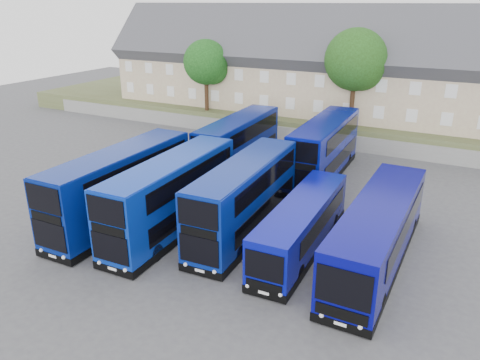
# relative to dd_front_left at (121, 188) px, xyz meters

# --- Properties ---
(ground) EXTENTS (120.00, 120.00, 0.00)m
(ground) POSITION_rel_dd_front_left_xyz_m (6.39, -1.99, -2.30)
(ground) COLOR #49494F
(ground) RESTS_ON ground
(retaining_wall) EXTENTS (70.00, 0.40, 1.50)m
(retaining_wall) POSITION_rel_dd_front_left_xyz_m (6.39, 22.01, -1.55)
(retaining_wall) COLOR slate
(retaining_wall) RESTS_ON ground
(earth_bank) EXTENTS (80.00, 20.00, 2.00)m
(earth_bank) POSITION_rel_dd_front_left_xyz_m (6.39, 32.01, -1.30)
(earth_bank) COLOR #505530
(earth_bank) RESTS_ON ground
(terrace_row) EXTENTS (48.00, 10.40, 11.20)m
(terrace_row) POSITION_rel_dd_front_left_xyz_m (3.39, 28.01, 4.30)
(terrace_row) COLOR tan
(terrace_row) RESTS_ON earth_bank
(dd_front_left) EXTENTS (2.79, 11.80, 4.68)m
(dd_front_left) POSITION_rel_dd_front_left_xyz_m (0.00, 0.00, 0.00)
(dd_front_left) COLOR navy
(dd_front_left) RESTS_ON ground
(dd_front_mid) EXTENTS (2.96, 11.55, 4.56)m
(dd_front_mid) POSITION_rel_dd_front_left_xyz_m (3.65, 0.36, -0.06)
(dd_front_mid) COLOR #092CA6
(dd_front_mid) RESTS_ON ground
(dd_front_right) EXTENTS (3.10, 11.39, 4.48)m
(dd_front_right) POSITION_rel_dd_front_left_xyz_m (7.68, 2.20, -0.10)
(dd_front_right) COLOR navy
(dd_front_right) RESTS_ON ground
(dd_rear_left) EXTENTS (2.94, 11.32, 4.47)m
(dd_rear_left) POSITION_rel_dd_front_left_xyz_m (2.14, 11.97, -0.11)
(dd_rear_left) COLOR navy
(dd_rear_left) RESTS_ON ground
(dd_rear_right) EXTENTS (2.98, 11.66, 4.61)m
(dd_rear_right) POSITION_rel_dd_front_left_xyz_m (8.86, 13.90, -0.04)
(dd_rear_right) COLOR #07108B
(dd_rear_right) RESTS_ON ground
(coach_east_a) EXTENTS (2.59, 10.91, 2.96)m
(coach_east_a) POSITION_rel_dd_front_left_xyz_m (11.52, 1.73, -0.85)
(coach_east_a) COLOR #080E99
(coach_east_a) RESTS_ON ground
(coach_east_b) EXTENTS (2.86, 13.10, 3.57)m
(coach_east_b) POSITION_rel_dd_front_left_xyz_m (15.63, 2.27, -0.55)
(coach_east_b) COLOR #060679
(coach_east_b) RESTS_ON ground
(tree_west) EXTENTS (4.80, 4.80, 7.65)m
(tree_west) POSITION_rel_dd_front_left_xyz_m (-7.46, 23.11, 4.75)
(tree_west) COLOR #382314
(tree_west) RESTS_ON earth_bank
(tree_mid) EXTENTS (5.76, 5.76, 9.18)m
(tree_mid) POSITION_rel_dd_front_left_xyz_m (8.54, 23.61, 5.77)
(tree_mid) COLOR #382314
(tree_mid) RESTS_ON earth_bank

